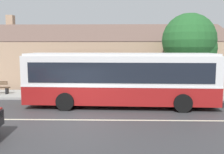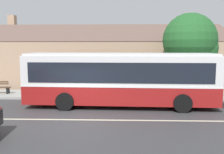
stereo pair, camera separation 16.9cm
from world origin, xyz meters
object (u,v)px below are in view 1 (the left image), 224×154
transit_bus (121,78)px  bench_down_street (48,88)px  bus_stop_sign (213,75)px  street_tree_primary (191,42)px

transit_bus → bench_down_street: transit_bus is taller
bench_down_street → transit_bus: bearing=-28.1°
bus_stop_sign → bench_down_street: bearing=176.8°
bench_down_street → street_tree_primary: (10.24, 1.14, 3.24)m
transit_bus → bus_stop_sign: transit_bus is taller
street_tree_primary → bus_stop_sign: street_tree_primary is taller
transit_bus → street_tree_primary: size_ratio=1.87×
street_tree_primary → bus_stop_sign: bearing=-59.7°
bench_down_street → bus_stop_sign: bus_stop_sign is taller
transit_bus → bus_stop_sign: 6.53m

